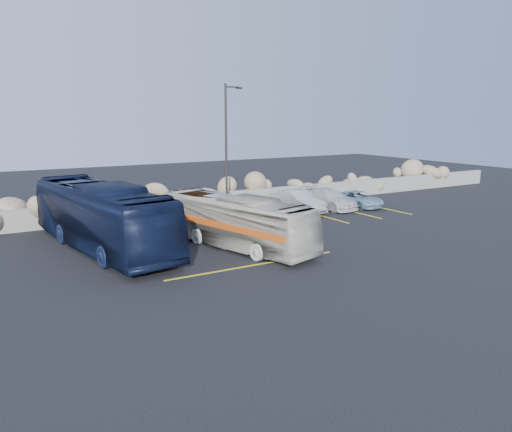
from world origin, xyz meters
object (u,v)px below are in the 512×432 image
car_c (329,199)px  tour_coach (101,216)px  lamppost (227,147)px  car_a (254,207)px  car_d (359,199)px  vintage_bus (235,222)px  car_b (298,201)px

car_c → tour_coach: bearing=-173.1°
lamppost → car_c: lamppost is taller
lamppost → car_c: (7.35, -0.62, -3.64)m
car_a → lamppost: bearing=151.5°
car_d → tour_coach: bearing=-171.7°
car_a → car_d: bearing=-9.0°
vintage_bus → car_d: size_ratio=2.34×
car_b → tour_coach: bearing=-170.4°
tour_coach → car_c: size_ratio=2.50×
car_b → car_d: car_b is taller
tour_coach → car_b: tour_coach is taller
car_d → lamppost: bearing=174.1°
tour_coach → car_d: tour_coach is taller
tour_coach → car_d: (17.91, 2.26, -1.04)m
car_a → car_b: 3.32m
lamppost → car_c: size_ratio=1.78×
lamppost → car_d: size_ratio=2.10×
car_b → car_d: 4.79m
lamppost → car_a: bearing=-23.3°
tour_coach → car_c: tour_coach is taller
car_a → car_b: size_ratio=0.91×
lamppost → vintage_bus: 7.54m
car_c → vintage_bus: bearing=-154.1°
car_a → car_d: (8.07, -0.53, -0.14)m
tour_coach → car_b: 13.46m
car_b → car_d: size_ratio=1.12×
car_a → car_c: bearing=-5.1°
tour_coach → car_c: (15.71, 2.81, -0.91)m
vintage_bus → tour_coach: tour_coach is taller
lamppost → car_a: (1.47, -0.63, -3.63)m
vintage_bus → car_b: 9.48m
lamppost → car_b: lamppost is taller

